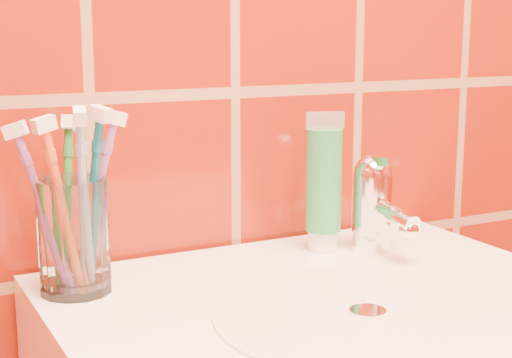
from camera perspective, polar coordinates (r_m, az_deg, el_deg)
glass_tumbler at (r=0.83m, az=-13.09°, el=-4.07°), size 0.09×0.09×0.12m
toothpaste_tube at (r=0.96m, az=4.95°, el=-0.54°), size 0.05×0.04×0.17m
faucet at (r=0.97m, az=8.60°, el=-1.52°), size 0.05×0.11×0.12m
toothbrush_0 at (r=0.80m, az=-12.46°, el=-1.85°), size 0.06×0.11×0.21m
toothbrush_1 at (r=0.81m, az=-13.82°, el=-2.16°), size 0.09×0.08×0.20m
toothbrush_2 at (r=0.85m, az=-13.54°, el=-1.75°), size 0.10×0.14×0.20m
toothbrush_3 at (r=0.84m, az=-11.65°, el=-1.60°), size 0.09×0.08×0.19m
toothbrush_4 at (r=0.82m, az=-11.86°, el=-1.63°), size 0.08×0.10×0.21m
toothbrush_5 at (r=0.82m, az=-15.07°, el=-2.29°), size 0.12×0.11×0.19m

